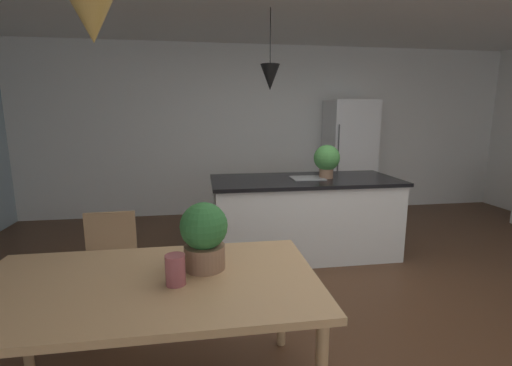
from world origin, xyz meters
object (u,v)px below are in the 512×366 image
(chair_far_left, at_px, (110,267))
(vase_on_dining_table, at_px, (175,270))
(dining_table, at_px, (147,292))
(potted_plant_on_island, at_px, (327,159))
(potted_plant_on_table, at_px, (204,235))
(refrigerator, at_px, (348,158))
(kitchen_island, at_px, (304,216))

(chair_far_left, xyz_separation_m, vase_on_dining_table, (0.57, -0.93, 0.36))
(dining_table, relative_size, potted_plant_on_island, 4.79)
(chair_far_left, xyz_separation_m, potted_plant_on_table, (0.72, -0.75, 0.48))
(chair_far_left, relative_size, vase_on_dining_table, 5.45)
(dining_table, bearing_deg, vase_on_dining_table, -22.22)
(dining_table, xyz_separation_m, vase_on_dining_table, (0.16, -0.06, 0.15))
(dining_table, bearing_deg, refrigerator, 53.60)
(dining_table, distance_m, kitchen_island, 2.51)
(kitchen_island, bearing_deg, potted_plant_on_island, 0.00)
(kitchen_island, xyz_separation_m, refrigerator, (1.20, 1.57, 0.46))
(chair_far_left, distance_m, kitchen_island, 2.21)
(potted_plant_on_table, bearing_deg, dining_table, -159.45)
(dining_table, distance_m, vase_on_dining_table, 0.22)
(refrigerator, bearing_deg, chair_far_left, -138.23)
(chair_far_left, height_order, kitchen_island, kitchen_island)
(chair_far_left, xyz_separation_m, potted_plant_on_island, (2.13, 1.17, 0.64))
(kitchen_island, bearing_deg, dining_table, -125.72)
(kitchen_island, height_order, refrigerator, refrigerator)
(dining_table, distance_m, potted_plant_on_island, 2.69)
(dining_table, bearing_deg, potted_plant_on_island, 49.84)
(potted_plant_on_table, relative_size, vase_on_dining_table, 2.41)
(chair_far_left, height_order, potted_plant_on_island, potted_plant_on_island)
(kitchen_island, bearing_deg, vase_on_dining_table, -121.92)
(dining_table, relative_size, refrigerator, 0.99)
(potted_plant_on_island, distance_m, vase_on_dining_table, 2.63)
(refrigerator, xyz_separation_m, vase_on_dining_table, (-2.50, -3.67, -0.09))
(kitchen_island, relative_size, potted_plant_on_table, 5.50)
(refrigerator, relative_size, vase_on_dining_table, 11.54)
(kitchen_island, distance_m, potted_plant_on_table, 2.29)
(refrigerator, bearing_deg, vase_on_dining_table, -124.29)
(refrigerator, bearing_deg, kitchen_island, -127.25)
(refrigerator, relative_size, potted_plant_on_table, 4.79)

